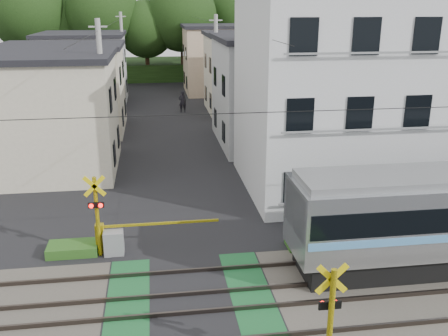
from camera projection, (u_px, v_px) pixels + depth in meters
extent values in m
plane|color=black|center=(191.00, 305.00, 15.10)|extent=(120.00, 120.00, 0.00)
cube|color=#47423A|center=(191.00, 305.00, 15.10)|extent=(120.00, 6.00, 0.00)
cube|color=black|center=(191.00, 304.00, 15.10)|extent=(5.20, 120.00, 0.00)
cube|color=#145126|center=(127.00, 310.00, 14.84)|extent=(1.30, 6.00, 0.00)
cube|color=#145126|center=(253.00, 299.00, 15.35)|extent=(1.30, 6.00, 0.00)
cube|color=#3F3833|center=(192.00, 312.00, 14.61)|extent=(120.00, 0.08, 0.14)
cube|color=#3F3833|center=(190.00, 294.00, 15.55)|extent=(120.00, 0.08, 0.14)
cube|color=#3F3833|center=(187.00, 271.00, 16.86)|extent=(120.00, 0.08, 0.14)
cube|color=black|center=(363.00, 263.00, 16.94)|extent=(2.22, 2.03, 0.55)
cube|color=black|center=(296.00, 210.00, 15.95)|extent=(0.10, 2.22, 1.44)
cylinder|color=yellow|center=(330.00, 326.00, 11.65)|extent=(0.14, 0.14, 3.00)
cube|color=yellow|center=(332.00, 279.00, 11.37)|extent=(0.77, 0.05, 0.77)
cube|color=yellow|center=(332.00, 279.00, 11.37)|extent=(0.77, 0.05, 0.77)
cube|color=black|center=(330.00, 305.00, 11.59)|extent=(0.55, 0.05, 0.20)
sphere|color=#FF0C07|center=(323.00, 304.00, 11.62)|extent=(0.16, 0.16, 0.16)
sphere|color=#FF0C07|center=(336.00, 303.00, 11.67)|extent=(0.16, 0.16, 0.16)
cylinder|color=yellow|center=(97.00, 217.00, 17.61)|extent=(0.14, 0.14, 3.00)
cube|color=yellow|center=(94.00, 186.00, 17.14)|extent=(0.77, 0.05, 0.77)
cube|color=yellow|center=(94.00, 186.00, 17.14)|extent=(0.77, 0.05, 0.77)
cube|color=black|center=(96.00, 205.00, 17.36)|extent=(0.55, 0.05, 0.20)
sphere|color=#FF0C07|center=(91.00, 206.00, 17.28)|extent=(0.16, 0.16, 0.16)
sphere|color=#FF0C07|center=(101.00, 205.00, 17.33)|extent=(0.16, 0.16, 0.16)
cube|color=gray|center=(114.00, 243.00, 18.01)|extent=(0.70, 0.50, 0.90)
cube|color=yellow|center=(100.00, 238.00, 18.14)|extent=(0.30, 0.30, 1.10)
cube|color=yellow|center=(162.00, 223.00, 18.31)|extent=(4.20, 0.08, 0.08)
cube|color=silver|center=(351.00, 96.00, 23.77)|extent=(10.00, 8.00, 9.00)
cube|color=black|center=(297.00, 188.00, 20.42)|extent=(1.10, 0.06, 1.40)
cube|color=black|center=(354.00, 185.00, 20.75)|extent=(1.10, 0.06, 1.40)
cube|color=black|center=(409.00, 182.00, 21.08)|extent=(1.10, 0.06, 1.40)
cube|color=gray|center=(383.00, 199.00, 20.90)|extent=(9.00, 0.06, 0.08)
cube|color=black|center=(300.00, 116.00, 19.48)|extent=(1.10, 0.06, 1.40)
cube|color=black|center=(360.00, 114.00, 19.81)|extent=(1.10, 0.06, 1.40)
cube|color=black|center=(417.00, 112.00, 20.14)|extent=(1.10, 0.06, 1.40)
cube|color=gray|center=(390.00, 129.00, 19.96)|extent=(9.00, 0.06, 0.08)
cube|color=black|center=(304.00, 37.00, 18.54)|extent=(1.10, 0.06, 1.40)
cube|color=black|center=(367.00, 36.00, 18.87)|extent=(1.10, 0.06, 1.40)
cube|color=black|center=(427.00, 36.00, 19.20)|extent=(1.10, 0.06, 1.40)
cube|color=gray|center=(399.00, 52.00, 19.02)|extent=(9.00, 0.06, 0.08)
cube|color=beige|center=(47.00, 116.00, 26.45)|extent=(7.00, 7.00, 6.00)
cube|color=black|center=(40.00, 56.00, 25.46)|extent=(7.35, 7.35, 0.30)
cube|color=black|center=(115.00, 153.00, 25.81)|extent=(0.06, 1.00, 1.20)
cube|color=black|center=(118.00, 136.00, 29.10)|extent=(0.06, 1.00, 1.20)
cube|color=black|center=(111.00, 100.00, 24.93)|extent=(0.06, 1.00, 1.20)
cube|color=black|center=(115.00, 89.00, 28.22)|extent=(0.06, 1.00, 1.20)
cube|color=#AAADAF|center=(274.00, 93.00, 31.92)|extent=(7.00, 8.00, 6.50)
cube|color=black|center=(275.00, 38.00, 30.85)|extent=(7.35, 8.40, 0.30)
cube|color=black|center=(224.00, 132.00, 30.17)|extent=(0.06, 1.00, 1.20)
cube|color=black|center=(215.00, 118.00, 33.93)|extent=(0.06, 1.00, 1.20)
cube|color=black|center=(223.00, 85.00, 29.30)|extent=(0.06, 1.00, 1.20)
cube|color=black|center=(215.00, 76.00, 33.06)|extent=(0.06, 1.00, 1.20)
cube|color=beige|center=(64.00, 90.00, 34.87)|extent=(8.00, 7.00, 5.80)
cube|color=black|center=(60.00, 46.00, 33.92)|extent=(8.40, 7.35, 0.30)
cube|color=black|center=(123.00, 116.00, 34.27)|extent=(0.06, 1.00, 1.20)
cube|color=black|center=(125.00, 107.00, 37.56)|extent=(0.06, 1.00, 1.20)
cube|color=black|center=(120.00, 75.00, 33.39)|extent=(0.06, 1.00, 1.20)
cube|color=black|center=(123.00, 69.00, 36.68)|extent=(0.06, 1.00, 1.20)
cube|color=beige|center=(250.00, 74.00, 41.42)|extent=(7.00, 7.00, 6.20)
cube|color=black|center=(251.00, 34.00, 40.40)|extent=(7.35, 7.35, 0.30)
cube|color=black|center=(210.00, 101.00, 39.86)|extent=(0.06, 1.00, 1.20)
cube|color=black|center=(206.00, 93.00, 43.15)|extent=(0.06, 1.00, 1.20)
cube|color=black|center=(210.00, 65.00, 38.99)|extent=(0.06, 1.00, 1.20)
cube|color=black|center=(205.00, 60.00, 42.28)|extent=(0.06, 1.00, 1.20)
cube|color=#AAADAF|center=(84.00, 71.00, 44.27)|extent=(7.00, 8.00, 6.00)
cube|color=black|center=(81.00, 34.00, 43.28)|extent=(7.35, 8.40, 0.30)
cube|color=black|center=(125.00, 93.00, 43.39)|extent=(0.06, 1.00, 1.20)
cube|color=black|center=(127.00, 86.00, 47.16)|extent=(0.06, 1.00, 1.20)
cube|color=black|center=(123.00, 60.00, 42.52)|extent=(0.06, 1.00, 1.20)
cube|color=black|center=(125.00, 56.00, 46.28)|extent=(0.06, 1.00, 1.20)
cube|color=#C9AE8E|center=(224.00, 60.00, 50.70)|extent=(8.00, 7.00, 6.40)
cube|color=black|center=(224.00, 26.00, 49.65)|extent=(8.40, 7.35, 0.30)
cube|color=black|center=(187.00, 82.00, 49.10)|extent=(0.06, 1.00, 1.20)
cube|color=black|center=(184.00, 77.00, 52.39)|extent=(0.06, 1.00, 1.20)
cube|color=black|center=(186.00, 53.00, 48.23)|extent=(0.06, 1.00, 1.20)
cube|color=black|center=(184.00, 50.00, 51.52)|extent=(0.06, 1.00, 1.20)
cube|color=#1C3712|center=(159.00, 69.00, 61.79)|extent=(40.00, 10.00, 2.00)
cylinder|color=#332114|center=(34.00, 58.00, 55.53)|extent=(0.50, 0.50, 5.85)
sphere|color=#1C3712|center=(29.00, 14.00, 54.07)|extent=(8.19, 8.19, 8.19)
cylinder|color=#332114|center=(66.00, 61.00, 57.52)|extent=(0.50, 0.50, 4.85)
sphere|color=#1C3712|center=(62.00, 26.00, 56.30)|extent=(6.79, 6.79, 6.79)
cylinder|color=#332114|center=(106.00, 57.00, 56.51)|extent=(0.50, 0.50, 5.79)
sphere|color=#1C3712|center=(102.00, 15.00, 55.06)|extent=(8.11, 8.11, 8.11)
cylinder|color=#332114|center=(147.00, 62.00, 57.40)|extent=(0.50, 0.50, 4.57)
sphere|color=#1C3712|center=(146.00, 29.00, 56.25)|extent=(6.40, 6.40, 6.40)
cylinder|color=#332114|center=(183.00, 57.00, 57.41)|extent=(0.50, 0.50, 5.65)
sphere|color=#1C3712|center=(182.00, 16.00, 55.99)|extent=(7.91, 7.91, 7.91)
cylinder|color=#332114|center=(203.00, 58.00, 61.73)|extent=(0.50, 0.50, 4.64)
sphere|color=#1C3712|center=(203.00, 27.00, 60.57)|extent=(6.49, 6.49, 6.49)
cylinder|color=#332114|center=(235.00, 54.00, 61.73)|extent=(0.50, 0.50, 5.41)
sphere|color=#1C3712|center=(235.00, 18.00, 60.37)|extent=(7.58, 7.58, 7.58)
cylinder|color=#332114|center=(267.00, 52.00, 61.88)|extent=(0.50, 0.50, 5.89)
sphere|color=#1C3712|center=(268.00, 13.00, 60.40)|extent=(8.24, 8.24, 8.24)
cube|color=black|center=(379.00, 109.00, 15.28)|extent=(60.00, 0.02, 0.02)
cylinder|color=#A5A5A0|center=(103.00, 99.00, 25.61)|extent=(0.26, 0.26, 8.00)
cube|color=#A5A5A0|center=(98.00, 27.00, 24.48)|extent=(0.90, 0.08, 0.08)
cylinder|color=#A5A5A0|center=(216.00, 74.00, 35.01)|extent=(0.26, 0.26, 8.00)
cube|color=#A5A5A0|center=(216.00, 20.00, 33.89)|extent=(0.90, 0.08, 0.08)
cylinder|color=#A5A5A0|center=(123.00, 58.00, 45.35)|extent=(0.26, 0.26, 8.00)
cube|color=#A5A5A0|center=(121.00, 16.00, 44.22)|extent=(0.90, 0.08, 0.08)
cube|color=black|center=(113.00, 23.00, 34.42)|extent=(0.02, 42.00, 0.02)
cube|color=black|center=(213.00, 23.00, 35.36)|extent=(0.02, 42.00, 0.02)
imported|color=black|center=(183.00, 102.00, 41.66)|extent=(0.68, 0.48, 1.79)
cube|color=#2D5E1E|center=(73.00, 249.00, 18.17)|extent=(1.80, 1.00, 0.36)
cube|color=#2D5E1E|center=(307.00, 243.00, 18.68)|extent=(1.50, 0.90, 0.30)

